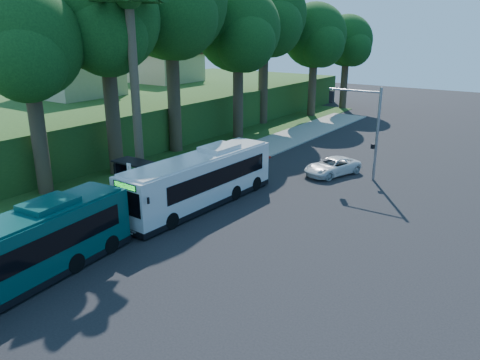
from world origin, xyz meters
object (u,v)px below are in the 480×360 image
Objects in this scene: pickup at (332,166)px; white_bus at (201,179)px; teal_bus at (19,251)px; bus_shelter at (135,171)px.

white_bus is at bearing -91.68° from pickup.
white_bus is at bearing 83.59° from teal_bus.
white_bus is (4.66, 1.35, -0.04)m from bus_shelter.
bus_shelter is 0.26× the size of white_bus.
pickup is at bearing 54.14° from bus_shelter.
white_bus is 2.52× the size of pickup.
teal_bus is at bearing -67.81° from bus_shelter.
bus_shelter is 4.85m from white_bus.
teal_bus reaches higher than bus_shelter.
white_bus is 12.39m from teal_bus.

